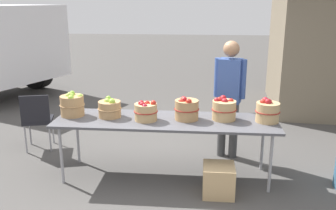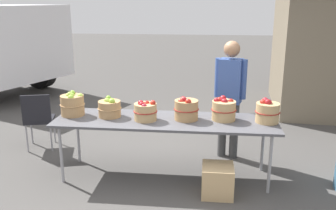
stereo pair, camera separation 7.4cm
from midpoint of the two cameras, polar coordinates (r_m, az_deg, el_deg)
The scene contains 11 objects.
ground_plane at distance 4.78m, azimuth 0.05°, elevation -10.85°, with size 40.00×40.00×0.00m, color #474442.
market_table at distance 4.50m, azimuth 0.05°, elevation -2.71°, with size 2.70×0.76×0.75m.
apple_basket_green_0 at distance 4.77m, azimuth -14.13°, elevation 0.09°, with size 0.31×0.31×0.30m.
apple_basket_green_1 at distance 4.63m, azimuth -8.56°, elevation -0.46°, with size 0.30×0.30×0.26m.
apple_basket_red_0 at distance 4.44m, azimuth -3.04°, elevation -0.95°, with size 0.29×0.29×0.25m.
apple_basket_red_1 at distance 4.46m, azimuth 3.28°, elevation -0.64°, with size 0.31×0.31×0.29m.
apple_basket_red_2 at distance 4.51m, azimuth 9.07°, elevation -0.68°, with size 0.30×0.30×0.29m.
apple_basket_red_3 at distance 4.53m, azimuth 15.55°, elevation -0.94°, with size 0.29×0.29×0.29m.
vendor_adult at distance 5.09m, azimuth 9.97°, elevation 2.19°, with size 0.42×0.29×1.64m.
folding_chair at distance 5.72m, azimuth -19.05°, elevation -1.69°, with size 0.49×0.49×0.86m.
produce_crate at distance 4.32m, azimuth 8.16°, elevation -11.46°, with size 0.36×0.36×0.36m, color tan.
Camera 2 is at (0.50, -4.24, 2.15)m, focal length 39.43 mm.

